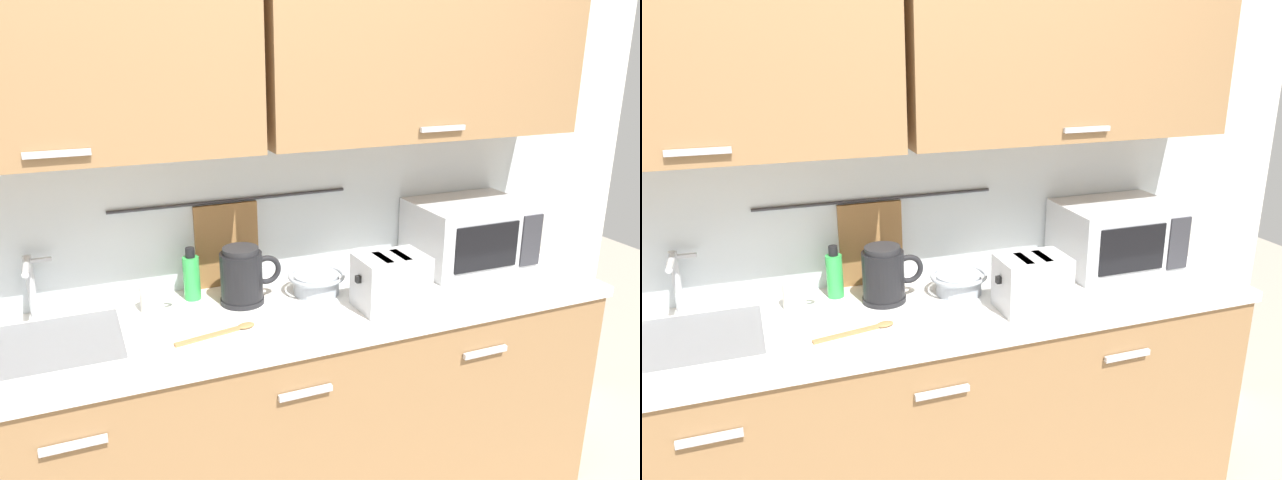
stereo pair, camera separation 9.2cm
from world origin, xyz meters
TOP-DOWN VIEW (x-y plane):
  - counter_unit at (-0.01, 0.30)m, footprint 2.53×0.64m
  - back_wall_assembly at (-0.00, 0.53)m, footprint 3.70×0.41m
  - sink_faucet at (-0.77, 0.53)m, footprint 0.09×0.17m
  - microwave at (0.89, 0.41)m, footprint 0.46×0.35m
  - electric_kettle at (-0.08, 0.39)m, footprint 0.23×0.16m
  - dish_soap_bottle at (-0.24, 0.49)m, footprint 0.06×0.06m
  - mug_near_sink at (-0.39, 0.44)m, footprint 0.12×0.08m
  - mixing_bowl at (0.19, 0.37)m, footprint 0.21×0.21m
  - toaster at (0.39, 0.16)m, footprint 0.26×0.17m
  - wooden_spoon at (-0.20, 0.18)m, footprint 0.28×0.08m

SIDE VIEW (x-z plane):
  - counter_unit at x=-0.01m, z-range 0.01..0.91m
  - wooden_spoon at x=-0.20m, z-range 0.90..0.91m
  - mixing_bowl at x=0.19m, z-range 0.91..0.98m
  - mug_near_sink at x=-0.39m, z-range 0.90..1.00m
  - dish_soap_bottle at x=-0.24m, z-range 0.89..1.08m
  - toaster at x=0.39m, z-range 0.90..1.09m
  - electric_kettle at x=-0.08m, z-range 0.90..1.11m
  - microwave at x=0.89m, z-range 0.90..1.17m
  - sink_faucet at x=-0.77m, z-range 0.93..1.15m
  - back_wall_assembly at x=0.00m, z-range 0.27..2.77m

